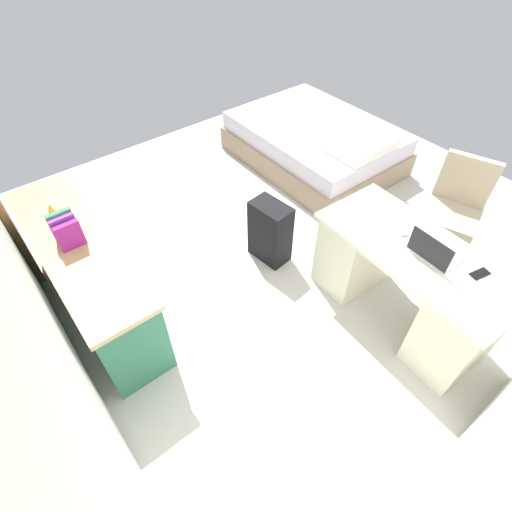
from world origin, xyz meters
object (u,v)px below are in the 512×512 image
computer_mouse (405,232)px  figurine_small (51,210)px  suitcase_black (270,232)px  cell_phone_near_laptop (480,274)px  desk (405,283)px  office_chair (450,216)px  credenza (88,277)px  laptop (433,252)px  bed (315,144)px

computer_mouse → figurine_small: figurine_small is taller
suitcase_black → cell_phone_near_laptop: (-1.54, -0.49, 0.45)m
desk → office_chair: office_chair is taller
credenza → laptop: laptop is taller
cell_phone_near_laptop → bed: bearing=-8.6°
credenza → suitcase_black: (-0.43, -1.49, -0.07)m
suitcase_black → desk: bearing=-168.8°
office_chair → cell_phone_near_laptop: bearing=126.8°
credenza → cell_phone_near_laptop: cell_phone_near_laptop is taller
suitcase_black → credenza: bearing=67.1°
computer_mouse → figurine_small: 2.63m
desk → office_chair: (0.22, -0.93, 0.03)m
figurine_small → cell_phone_near_laptop: bearing=-139.9°
office_chair → cell_phone_near_laptop: size_ratio=6.91×
laptop → cell_phone_near_laptop: 0.32m
desk → figurine_small: 2.74m
desk → office_chair: size_ratio=1.56×
bed → credenza: bearing=99.1°
desk → bed: (2.05, -1.08, -0.15)m
suitcase_black → laptop: bearing=-170.1°
bed → computer_mouse: size_ratio=19.11×
figurine_small → bed: bearing=-88.3°
credenza → laptop: size_ratio=5.63×
computer_mouse → laptop: bearing=171.0°
suitcase_black → laptop: laptop is taller
suitcase_black → laptop: 1.39m
bed → suitcase_black: size_ratio=3.19×
office_chair → bed: bearing=-4.7°
credenza → figurine_small: bearing=0.2°
bed → figurine_small: size_ratio=17.37×
computer_mouse → cell_phone_near_laptop: 0.55m
credenza → suitcase_black: credenza is taller
desk → computer_mouse: (0.16, -0.05, 0.37)m
suitcase_black → computer_mouse: computer_mouse is taller
office_chair → figurine_small: (1.74, 2.79, 0.38)m
bed → computer_mouse: computer_mouse is taller
credenza → suitcase_black: 1.55m
laptop → cell_phone_near_laptop: bearing=-158.3°
suitcase_black → figurine_small: 1.77m
bed → office_chair: bearing=175.3°
laptop → office_chair: bearing=-71.3°
office_chair → figurine_small: office_chair is taller
office_chair → suitcase_black: office_chair is taller
suitcase_black → computer_mouse: 1.17m
bed → suitcase_black: suitcase_black is taller
laptop → computer_mouse: bearing=-11.7°
office_chair → suitcase_black: 1.61m
bed → computer_mouse: (-1.89, 1.03, 0.52)m
desk → figurine_small: figurine_small is taller
suitcase_black → computer_mouse: (-0.99, -0.43, 0.46)m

